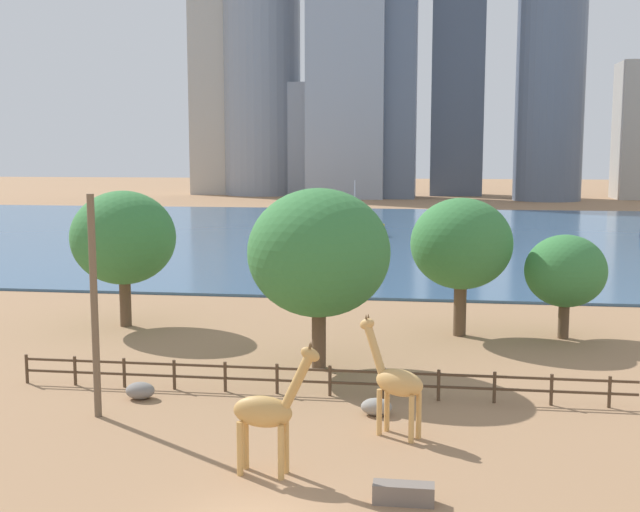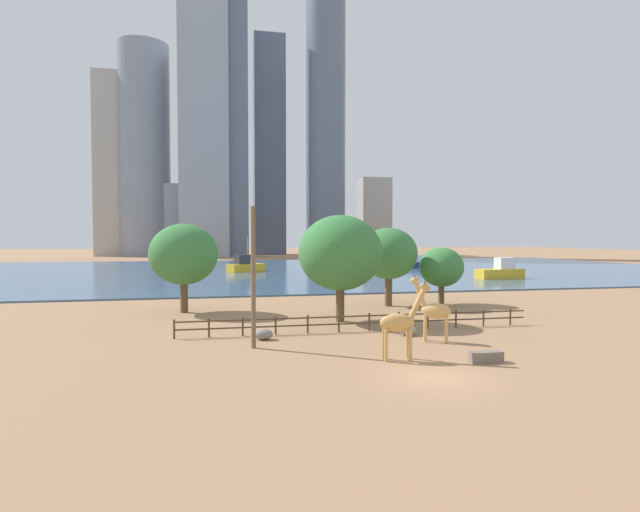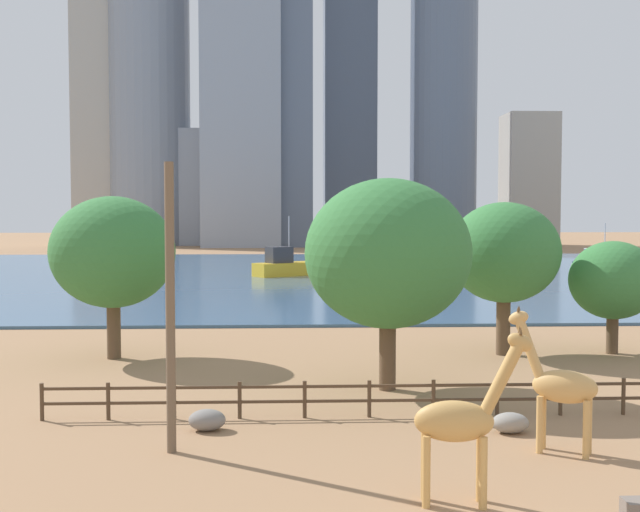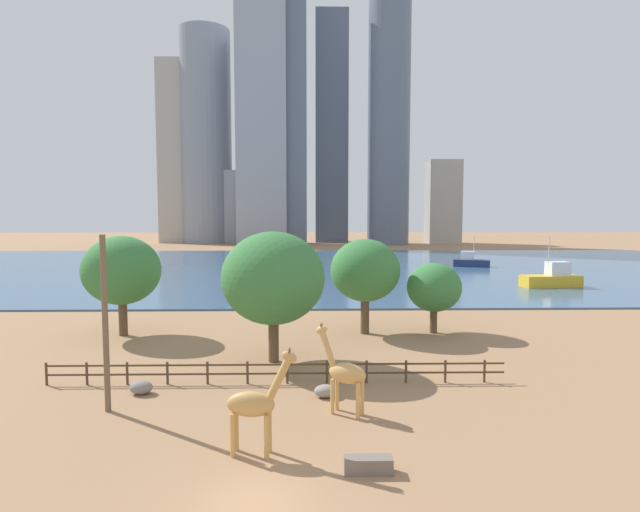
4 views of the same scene
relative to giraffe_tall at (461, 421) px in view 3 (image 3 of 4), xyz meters
name	(u,v)px [view 3 (image 3 of 4)]	position (x,y,z in m)	size (l,w,h in m)	color
ground_plane	(325,273)	(0.31, 76.49, -2.08)	(400.00, 400.00, 0.00)	#9E7551
harbor_water	(326,274)	(0.31, 73.49, -1.98)	(180.00, 86.00, 0.20)	#3D6084
giraffe_tall	(461,421)	(0.00, 0.00, 0.00)	(2.95, 0.99, 4.42)	tan
giraffe_companion	(559,386)	(3.85, 4.07, -0.05)	(2.63, 1.73, 4.36)	tan
utility_pole	(170,308)	(-7.70, 4.62, 2.25)	(0.28, 0.28, 8.66)	brown
boulder_near_fence	(510,423)	(3.01, 6.29, -1.75)	(1.21, 0.89, 0.67)	gray
boulder_by_pole	(207,420)	(-6.88, 6.98, -1.73)	(1.22, 0.94, 0.71)	gray
enclosure_fence	(410,395)	(0.08, 8.49, -1.32)	(26.12, 0.14, 1.30)	#4C3826
tree_left_large	(388,254)	(-0.18, 12.81, 3.44)	(6.71, 6.71, 8.56)	brown
tree_center_broad	(113,252)	(-12.75, 20.32, 3.15)	(6.07, 6.07, 7.98)	brown
tree_right_tall	(504,253)	(6.67, 20.58, 3.07)	(5.62, 5.62, 7.71)	brown
tree_left_small	(613,281)	(12.31, 20.68, 1.65)	(4.41, 4.41, 5.74)	brown
boat_ferry	(285,266)	(-4.48, 69.52, -0.78)	(7.62, 6.25, 6.63)	gold
boat_tug	(600,265)	(32.12, 72.26, -0.91)	(6.87, 4.51, 5.82)	navy
skyline_tower_needle	(200,188)	(-23.47, 161.00, 10.73)	(11.35, 9.19, 25.63)	#939EAD
skyline_block_central	(444,10)	(28.55, 148.25, 47.16)	(13.88, 13.88, 98.47)	slate
skyline_tower_glass	(350,64)	(10.27, 166.18, 39.26)	(11.76, 10.19, 82.68)	slate
skyline_block_left	(103,101)	(-45.46, 163.78, 30.24)	(12.04, 10.08, 64.65)	#ADA89E
skyline_block_right	(291,26)	(-3.34, 153.72, 44.93)	(9.09, 12.97, 94.03)	slate
skyline_block_wide	(529,180)	(49.22, 156.24, 12.38)	(10.85, 10.70, 28.93)	#ADA89E
skyline_tower_far	(150,77)	(-34.65, 161.95, 35.23)	(17.81, 17.81, 74.61)	gray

